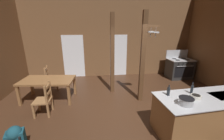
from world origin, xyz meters
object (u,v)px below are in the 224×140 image
(kitchen_island, at_px, (201,115))
(stockpot_on_counter, at_px, (186,101))
(dining_table, at_px, (48,82))
(mixing_bowl_on_counter, at_px, (196,97))
(bottle_short_on_counter, at_px, (192,89))
(ladderback_chair_near_window, at_px, (51,78))
(backpack, at_px, (16,139))
(ladderback_chair_by_post, at_px, (44,100))
(bottle_tall_on_counter, at_px, (168,91))
(stove_range, at_px, (179,68))

(kitchen_island, bearing_deg, stockpot_on_counter, -158.75)
(dining_table, distance_m, mixing_bowl_on_counter, 4.33)
(kitchen_island, bearing_deg, bottle_short_on_counter, 133.71)
(ladderback_chair_near_window, xyz_separation_m, stockpot_on_counter, (3.62, -3.15, 0.54))
(backpack, relative_size, bottle_short_on_counter, 2.11)
(dining_table, xyz_separation_m, ladderback_chair_by_post, (0.15, -0.88, -0.20))
(ladderback_chair_near_window, relative_size, ladderback_chair_by_post, 1.00)
(dining_table, distance_m, stockpot_on_counter, 4.12)
(backpack, bearing_deg, bottle_tall_on_counter, 5.72)
(kitchen_island, distance_m, mixing_bowl_on_counter, 0.56)
(ladderback_chair_near_window, xyz_separation_m, ladderback_chair_by_post, (0.33, -1.77, 0.00))
(kitchen_island, xyz_separation_m, bottle_short_on_counter, (-0.20, 0.21, 0.57))
(kitchen_island, relative_size, ladderback_chair_near_window, 2.35)
(ladderback_chair_near_window, relative_size, bottle_tall_on_counter, 3.68)
(stockpot_on_counter, distance_m, bottle_short_on_counter, 0.63)
(bottle_short_on_counter, bearing_deg, kitchen_island, -46.29)
(kitchen_island, xyz_separation_m, ladderback_chair_near_window, (-4.25, 2.90, -0.00))
(stove_range, distance_m, stockpot_on_counter, 4.44)
(ladderback_chair_near_window, relative_size, bottle_short_on_counter, 3.36)
(stockpot_on_counter, bearing_deg, ladderback_chair_by_post, 157.15)
(ladderback_chair_by_post, distance_m, backpack, 1.29)
(ladderback_chair_by_post, height_order, backpack, ladderback_chair_by_post)
(stove_range, bearing_deg, mixing_bowl_on_counter, -117.16)
(ladderback_chair_near_window, bearing_deg, kitchen_island, -34.32)
(stove_range, xyz_separation_m, ladderback_chair_by_post, (-5.50, -2.42, -0.03))
(bottle_tall_on_counter, bearing_deg, backpack, -174.28)
(bottle_tall_on_counter, bearing_deg, bottle_short_on_counter, 2.55)
(bottle_tall_on_counter, bearing_deg, kitchen_island, -12.89)
(ladderback_chair_near_window, height_order, backpack, ladderback_chair_near_window)
(dining_table, relative_size, mixing_bowl_on_counter, 8.27)
(ladderback_chair_near_window, xyz_separation_m, bottle_tall_on_counter, (3.46, -2.72, 0.56))
(ladderback_chair_near_window, height_order, stockpot_on_counter, stockpot_on_counter)
(kitchen_island, bearing_deg, dining_table, 153.69)
(backpack, height_order, mixing_bowl_on_counter, mixing_bowl_on_counter)
(kitchen_island, height_order, backpack, kitchen_island)
(dining_table, xyz_separation_m, bottle_short_on_counter, (3.87, -1.80, 0.38))
(stove_range, height_order, backpack, stove_range)
(backpack, height_order, bottle_tall_on_counter, bottle_tall_on_counter)
(ladderback_chair_near_window, height_order, ladderback_chair_by_post, same)
(backpack, xyz_separation_m, stockpot_on_counter, (3.41, -0.10, 0.68))
(ladderback_chair_near_window, height_order, mixing_bowl_on_counter, mixing_bowl_on_counter)
(kitchen_island, relative_size, dining_table, 1.26)
(bottle_tall_on_counter, distance_m, bottle_short_on_counter, 0.59)
(dining_table, relative_size, backpack, 2.98)
(ladderback_chair_by_post, height_order, bottle_tall_on_counter, bottle_tall_on_counter)
(stove_range, height_order, ladderback_chair_by_post, stove_range)
(ladderback_chair_by_post, relative_size, bottle_tall_on_counter, 3.68)
(kitchen_island, xyz_separation_m, mixing_bowl_on_counter, (-0.25, -0.02, 0.50))
(ladderback_chair_near_window, distance_m, backpack, 3.06)
(stove_range, distance_m, ladderback_chair_near_window, 5.87)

